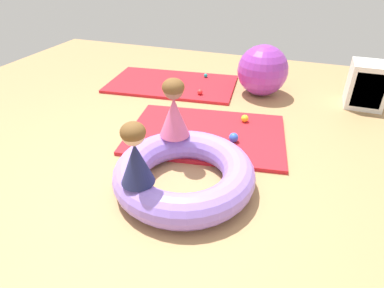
{
  "coord_description": "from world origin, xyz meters",
  "views": [
    {
      "loc": [
        0.92,
        -2.04,
        1.79
      ],
      "look_at": [
        0.12,
        0.21,
        0.31
      ],
      "focal_mm": 30.21,
      "sensor_mm": 36.0,
      "label": 1
    }
  ],
  "objects_px": {
    "child_in_navy": "(135,155)",
    "exercise_ball_large": "(263,70)",
    "inflatable_cushion": "(184,173)",
    "storage_cube": "(367,86)",
    "play_ball_teal": "(206,75)",
    "play_ball_yellow": "(245,118)",
    "child_in_pink": "(174,109)",
    "play_ball_blue": "(234,137)",
    "play_ball_red": "(200,92)"
  },
  "relations": [
    {
      "from": "play_ball_blue",
      "to": "child_in_pink",
      "type": "bearing_deg",
      "value": -137.6
    },
    {
      "from": "inflatable_cushion",
      "to": "play_ball_blue",
      "type": "height_order",
      "value": "inflatable_cushion"
    },
    {
      "from": "child_in_pink",
      "to": "play_ball_blue",
      "type": "height_order",
      "value": "child_in_pink"
    },
    {
      "from": "exercise_ball_large",
      "to": "storage_cube",
      "type": "distance_m",
      "value": 1.31
    },
    {
      "from": "play_ball_blue",
      "to": "exercise_ball_large",
      "type": "xyz_separation_m",
      "value": [
        0.04,
        1.46,
        0.25
      ]
    },
    {
      "from": "child_in_navy",
      "to": "exercise_ball_large",
      "type": "distance_m",
      "value": 2.69
    },
    {
      "from": "child_in_navy",
      "to": "play_ball_red",
      "type": "distance_m",
      "value": 2.3
    },
    {
      "from": "exercise_ball_large",
      "to": "storage_cube",
      "type": "relative_size",
      "value": 1.21
    },
    {
      "from": "inflatable_cushion",
      "to": "storage_cube",
      "type": "height_order",
      "value": "storage_cube"
    },
    {
      "from": "play_ball_blue",
      "to": "storage_cube",
      "type": "height_order",
      "value": "storage_cube"
    },
    {
      "from": "inflatable_cushion",
      "to": "child_in_pink",
      "type": "xyz_separation_m",
      "value": [
        -0.23,
        0.37,
        0.4
      ]
    },
    {
      "from": "child_in_navy",
      "to": "play_ball_yellow",
      "type": "xyz_separation_m",
      "value": [
        0.49,
        1.66,
        -0.43
      ]
    },
    {
      "from": "play_ball_yellow",
      "to": "play_ball_red",
      "type": "distance_m",
      "value": 0.94
    },
    {
      "from": "child_in_pink",
      "to": "storage_cube",
      "type": "xyz_separation_m",
      "value": [
        1.82,
        1.93,
        -0.26
      ]
    },
    {
      "from": "play_ball_red",
      "to": "storage_cube",
      "type": "bearing_deg",
      "value": 11.92
    },
    {
      "from": "inflatable_cushion",
      "to": "play_ball_yellow",
      "type": "relative_size",
      "value": 14.04
    },
    {
      "from": "play_ball_red",
      "to": "exercise_ball_large",
      "type": "distance_m",
      "value": 0.9
    },
    {
      "from": "child_in_pink",
      "to": "play_ball_teal",
      "type": "xyz_separation_m",
      "value": [
        -0.37,
        2.16,
        -0.47
      ]
    },
    {
      "from": "inflatable_cushion",
      "to": "play_ball_teal",
      "type": "bearing_deg",
      "value": 103.39
    },
    {
      "from": "play_ball_yellow",
      "to": "inflatable_cushion",
      "type": "bearing_deg",
      "value": -101.56
    },
    {
      "from": "inflatable_cushion",
      "to": "storage_cube",
      "type": "distance_m",
      "value": 2.8
    },
    {
      "from": "child_in_navy",
      "to": "play_ball_blue",
      "type": "bearing_deg",
      "value": -57.05
    },
    {
      "from": "exercise_ball_large",
      "to": "storage_cube",
      "type": "height_order",
      "value": "exercise_ball_large"
    },
    {
      "from": "play_ball_blue",
      "to": "play_ball_red",
      "type": "distance_m",
      "value": 1.28
    },
    {
      "from": "inflatable_cushion",
      "to": "storage_cube",
      "type": "bearing_deg",
      "value": 55.37
    },
    {
      "from": "inflatable_cushion",
      "to": "storage_cube",
      "type": "relative_size",
      "value": 2.15
    },
    {
      "from": "play_ball_blue",
      "to": "play_ball_red",
      "type": "bearing_deg",
      "value": 124.15
    },
    {
      "from": "play_ball_blue",
      "to": "play_ball_yellow",
      "type": "distance_m",
      "value": 0.48
    },
    {
      "from": "inflatable_cushion",
      "to": "child_in_navy",
      "type": "distance_m",
      "value": 0.58
    },
    {
      "from": "play_ball_yellow",
      "to": "play_ball_red",
      "type": "bearing_deg",
      "value": 141.64
    },
    {
      "from": "play_ball_yellow",
      "to": "storage_cube",
      "type": "bearing_deg",
      "value": 37.54
    },
    {
      "from": "child_in_navy",
      "to": "play_ball_teal",
      "type": "relative_size",
      "value": 8.1
    },
    {
      "from": "play_ball_blue",
      "to": "play_ball_yellow",
      "type": "bearing_deg",
      "value": 87.74
    },
    {
      "from": "play_ball_teal",
      "to": "storage_cube",
      "type": "xyz_separation_m",
      "value": [
        2.19,
        -0.23,
        0.21
      ]
    },
    {
      "from": "play_ball_blue",
      "to": "exercise_ball_large",
      "type": "height_order",
      "value": "exercise_ball_large"
    },
    {
      "from": "child_in_pink",
      "to": "play_ball_yellow",
      "type": "xyz_separation_m",
      "value": [
        0.49,
        0.91,
        -0.46
      ]
    },
    {
      "from": "play_ball_teal",
      "to": "storage_cube",
      "type": "distance_m",
      "value": 2.21
    },
    {
      "from": "play_ball_teal",
      "to": "play_ball_red",
      "type": "relative_size",
      "value": 0.85
    },
    {
      "from": "play_ball_yellow",
      "to": "play_ball_red",
      "type": "xyz_separation_m",
      "value": [
        -0.74,
        0.58,
        -0.01
      ]
    },
    {
      "from": "inflatable_cushion",
      "to": "play_ball_yellow",
      "type": "bearing_deg",
      "value": 78.44
    },
    {
      "from": "child_in_pink",
      "to": "play_ball_teal",
      "type": "height_order",
      "value": "child_in_pink"
    },
    {
      "from": "storage_cube",
      "to": "play_ball_red",
      "type": "bearing_deg",
      "value": -168.08
    },
    {
      "from": "play_ball_teal",
      "to": "child_in_pink",
      "type": "bearing_deg",
      "value": -80.28
    },
    {
      "from": "inflatable_cushion",
      "to": "child_in_navy",
      "type": "relative_size",
      "value": 2.42
    },
    {
      "from": "inflatable_cushion",
      "to": "play_ball_yellow",
      "type": "distance_m",
      "value": 1.31
    },
    {
      "from": "inflatable_cushion",
      "to": "child_in_navy",
      "type": "height_order",
      "value": "child_in_navy"
    },
    {
      "from": "play_ball_blue",
      "to": "storage_cube",
      "type": "bearing_deg",
      "value": 48.02
    },
    {
      "from": "play_ball_blue",
      "to": "play_ball_red",
      "type": "height_order",
      "value": "play_ball_blue"
    },
    {
      "from": "child_in_navy",
      "to": "play_ball_blue",
      "type": "xyz_separation_m",
      "value": [
        0.47,
        1.18,
        -0.43
      ]
    },
    {
      "from": "child_in_navy",
      "to": "play_ball_red",
      "type": "height_order",
      "value": "child_in_navy"
    }
  ]
}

